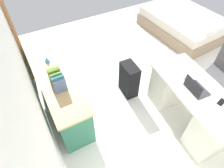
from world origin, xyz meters
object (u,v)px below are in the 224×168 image
object	(u,v)px
desk	(190,105)
suitcase_black	(129,80)
office_chair	(220,77)
cell_phone_near_laptop	(221,102)
computer_mouse	(185,77)
figurine_small	(47,59)
laptop	(195,88)
credenza	(59,92)
bed	(183,24)

from	to	relation	value
desk	suitcase_black	size ratio (longest dim) A/B	2.34
office_chair	cell_phone_near_laptop	size ratio (longest dim) A/B	6.91
suitcase_black	computer_mouse	distance (m)	0.96
desk	figurine_small	world-z (taller)	figurine_small
office_chair	computer_mouse	size ratio (longest dim) A/B	9.40
cell_phone_near_laptop	figurine_small	bearing A→B (deg)	28.79
office_chair	laptop	world-z (taller)	laptop
desk	credenza	size ratio (longest dim) A/B	0.83
cell_phone_near_laptop	figurine_small	size ratio (longest dim) A/B	1.24
credenza	computer_mouse	bearing A→B (deg)	-120.30
suitcase_black	laptop	xyz separation A→B (m)	(-0.95, -0.42, 0.49)
figurine_small	credenza	bearing A→B (deg)	-179.75
office_chair	cell_phone_near_laptop	distance (m)	0.98
computer_mouse	cell_phone_near_laptop	world-z (taller)	computer_mouse
credenza	cell_phone_near_laptop	bearing A→B (deg)	-131.33
office_chair	bed	size ratio (longest dim) A/B	0.48
bed	cell_phone_near_laptop	xyz separation A→B (m)	(-2.32, 1.67, 0.52)
suitcase_black	desk	bearing A→B (deg)	-149.90
desk	office_chair	xyz separation A→B (m)	(0.19, -0.85, 0.02)
bed	cell_phone_near_laptop	bearing A→B (deg)	144.24
bed	computer_mouse	size ratio (longest dim) A/B	19.77
office_chair	figurine_small	size ratio (longest dim) A/B	8.55
suitcase_black	cell_phone_near_laptop	world-z (taller)	cell_phone_near_laptop
desk	figurine_small	xyz separation A→B (m)	(1.58, 1.66, 0.39)
computer_mouse	cell_phone_near_laptop	distance (m)	0.58
office_chair	figurine_small	bearing A→B (deg)	61.09
desk	credenza	xyz separation A→B (m)	(1.22, 1.66, -0.03)
desk	office_chair	distance (m)	0.87
laptop	cell_phone_near_laptop	xyz separation A→B (m)	(-0.32, -0.16, -0.04)
bed	laptop	world-z (taller)	laptop
credenza	laptop	size ratio (longest dim) A/B	5.49
laptop	computer_mouse	bearing A→B (deg)	-13.97
bed	laptop	distance (m)	2.77
cell_phone_near_laptop	bed	bearing A→B (deg)	-49.75
desk	laptop	bearing A→B (deg)	87.38
cell_phone_near_laptop	suitcase_black	bearing A→B (deg)	10.59
credenza	figurine_small	world-z (taller)	figurine_small
suitcase_black	cell_phone_near_laptop	size ratio (longest dim) A/B	4.68
credenza	figurine_small	size ratio (longest dim) A/B	16.36
laptop	cell_phone_near_laptop	distance (m)	0.36
bed	cell_phone_near_laptop	world-z (taller)	cell_phone_near_laptop
credenza	suitcase_black	bearing A→B (deg)	-102.97
figurine_small	cell_phone_near_laptop	bearing A→B (deg)	-137.22
laptop	figurine_small	xyz separation A→B (m)	(1.57, 1.59, -0.02)
desk	figurine_small	distance (m)	2.33
computer_mouse	credenza	bearing A→B (deg)	64.65
credenza	suitcase_black	size ratio (longest dim) A/B	2.83
office_chair	computer_mouse	xyz separation A→B (m)	(0.07, 0.86, 0.35)
bed	suitcase_black	xyz separation A→B (m)	(-1.05, 2.25, 0.07)
computer_mouse	cell_phone_near_laptop	size ratio (longest dim) A/B	0.74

